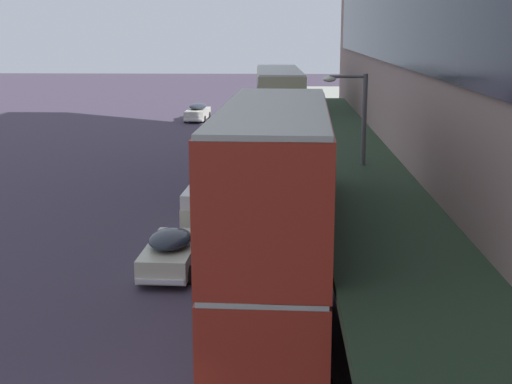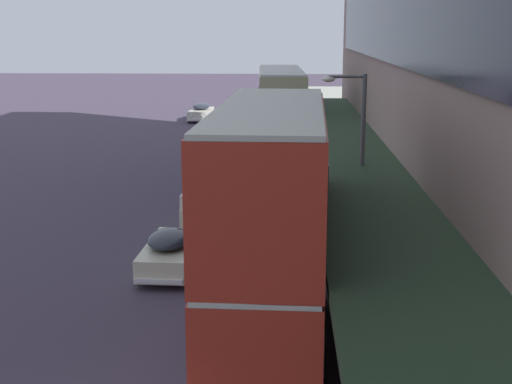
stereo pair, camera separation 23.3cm
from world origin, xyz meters
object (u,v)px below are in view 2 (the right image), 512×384
at_px(sedan_trailing_near, 171,251).
at_px(sedan_second_mid, 246,125).
at_px(transit_bus_kerbside_rear, 285,100).
at_px(sedan_lead_mid, 222,172).
at_px(sedan_lead_near, 274,228).
at_px(vw_van, 211,204).
at_px(pedestrian_at_kerb, 391,262).
at_px(transit_bus_kerbside_far, 270,228).
at_px(sedan_oncoming_front, 201,112).
at_px(fire_hydrant, 401,368).
at_px(transit_bus_kerbside_front, 281,116).
at_px(street_lamp, 357,156).
at_px(sedan_trailing_mid, 287,127).

xyz_separation_m(sedan_trailing_near, sedan_second_mid, (0.77, 32.69, 0.01)).
xyz_separation_m(transit_bus_kerbside_rear, sedan_lead_mid, (-3.32, -28.18, -1.07)).
bearing_deg(sedan_lead_near, vw_van, 138.47).
height_order(sedan_lead_near, vw_van, vw_van).
distance_m(sedan_trailing_near, pedestrian_at_kerb, 7.62).
bearing_deg(transit_bus_kerbside_far, pedestrian_at_kerb, 50.07).
bearing_deg(sedan_oncoming_front, fire_hydrant, -77.89).
xyz_separation_m(transit_bus_kerbside_rear, sedan_oncoming_front, (-7.64, -0.96, -1.03)).
bearing_deg(transit_bus_kerbside_rear, transit_bus_kerbside_front, -90.52).
bearing_deg(street_lamp, sedan_second_mid, 99.93).
height_order(transit_bus_kerbside_front, sedan_oncoming_front, transit_bus_kerbside_front).
relative_size(transit_bus_kerbside_front, sedan_lead_near, 2.08).
xyz_separation_m(transit_bus_kerbside_far, fire_hydrant, (3.13, -1.33, -3.00)).
bearing_deg(sedan_trailing_mid, sedan_oncoming_front, 129.82).
bearing_deg(sedan_trailing_mid, sedan_lead_near, -91.02).
relative_size(sedan_trailing_mid, pedestrian_at_kerb, 2.52).
relative_size(sedan_trailing_mid, sedan_oncoming_front, 0.94).
bearing_deg(transit_bus_kerbside_far, sedan_trailing_mid, 89.35).
bearing_deg(street_lamp, sedan_trailing_near, -174.70).
xyz_separation_m(transit_bus_kerbside_rear, sedan_lead_near, (-0.33, -39.12, -1.03)).
xyz_separation_m(sedan_lead_near, fire_hydrant, (3.21, -10.83, -0.27)).
xyz_separation_m(sedan_lead_mid, sedan_second_mid, (0.24, 18.88, 0.03)).
xyz_separation_m(transit_bus_kerbside_far, sedan_second_mid, (-2.83, 39.32, -2.74)).
bearing_deg(vw_van, transit_bus_kerbside_far, -76.96).
bearing_deg(transit_bus_kerbside_front, sedan_trailing_mid, 88.32).
relative_size(transit_bus_kerbside_front, transit_bus_kerbside_far, 1.08).
distance_m(sedan_second_mid, pedestrian_at_kerb, 35.54).
relative_size(vw_van, pedestrian_at_kerb, 2.49).
bearing_deg(pedestrian_at_kerb, sedan_trailing_mid, 95.45).
relative_size(transit_bus_kerbside_front, pedestrian_at_kerb, 5.64).
distance_m(vw_van, pedestrian_at_kerb, 9.86).
distance_m(transit_bus_kerbside_front, transit_bus_kerbside_far, 24.86).
bearing_deg(sedan_trailing_near, transit_bus_kerbside_far, -61.52).
bearing_deg(fire_hydrant, sedan_lead_near, 106.49).
relative_size(transit_bus_kerbside_rear, sedan_trailing_near, 2.22).
bearing_deg(transit_bus_kerbside_far, vw_van, 103.04).
bearing_deg(transit_bus_kerbside_rear, vw_van, -94.67).
bearing_deg(fire_hydrant, sedan_second_mid, 98.34).
bearing_deg(sedan_lead_mid, street_lamp, -66.11).
bearing_deg(vw_van, street_lamp, -39.94).
bearing_deg(street_lamp, transit_bus_kerbside_far, -111.08).
xyz_separation_m(transit_bus_kerbside_front, sedan_second_mid, (-2.87, 14.47, -2.45)).
bearing_deg(transit_bus_kerbside_far, street_lamp, 68.92).
distance_m(sedan_lead_mid, sedan_second_mid, 18.88).
bearing_deg(sedan_oncoming_front, vw_van, -82.61).
bearing_deg(transit_bus_kerbside_rear, sedan_oncoming_front, -172.85).
relative_size(transit_bus_kerbside_rear, fire_hydrant, 13.93).
bearing_deg(transit_bus_kerbside_front, street_lamp, -81.14).
relative_size(vw_van, fire_hydrant, 6.61).
bearing_deg(sedan_oncoming_front, sedan_lead_mid, -80.98).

